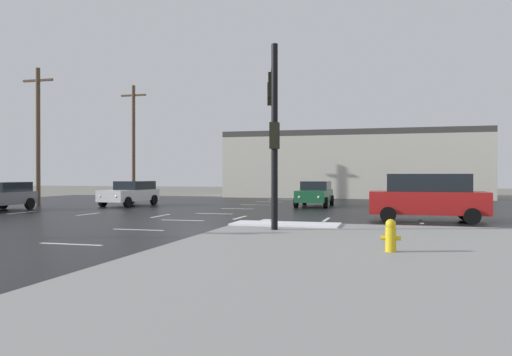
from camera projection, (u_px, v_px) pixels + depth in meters
The scene contains 13 objects.
ground_plane at pixel (200, 217), 24.27m from camera, with size 120.00×120.00×0.00m, color slate.
road_asphalt at pixel (200, 217), 24.27m from camera, with size 44.00×44.00×0.02m, color black.
snow_strip_curbside at pixel (286, 224), 19.10m from camera, with size 4.00×1.60×0.06m, color white.
lane_markings at pixel (214, 220), 22.62m from camera, with size 36.15×36.15×0.01m.
traffic_signal_mast at pixel (274, 112), 18.65m from camera, with size 1.43×4.76×6.31m.
fire_hydrant at pixel (391, 235), 12.39m from camera, with size 0.48×0.26×0.79m.
strip_building_background at pixel (354, 165), 46.23m from camera, with size 22.37×8.00×5.84m.
sedan_green at pixel (315, 193), 32.46m from camera, with size 2.02×4.54×1.58m.
sedan_grey at pixel (0, 196), 28.52m from camera, with size 2.11×4.57×1.58m.
sedan_white at pixel (131, 193), 33.12m from camera, with size 2.31×4.64×1.58m.
suv_red at pixel (428, 196), 21.81m from camera, with size 4.86×2.22×2.03m.
utility_pole_far at pixel (38, 134), 32.95m from camera, with size 2.20×0.28×8.89m.
utility_pole_distant at pixel (134, 140), 41.60m from camera, with size 2.20×0.28×9.28m.
Camera 1 is at (8.92, -22.71, 2.00)m, focal length 35.97 mm.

